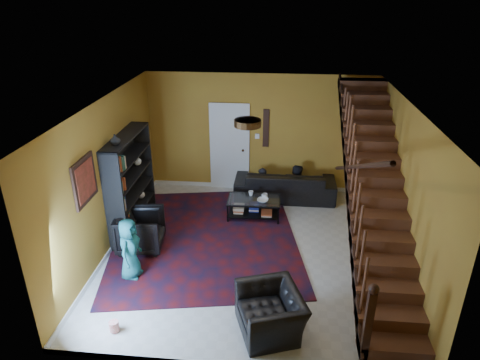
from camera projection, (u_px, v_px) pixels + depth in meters
The scene contains 21 objects.
floor at pixel (250, 251), 8.06m from camera, with size 5.50×5.50×0.00m, color beige.
room at pixel (194, 211), 9.36m from camera, with size 5.50×5.50×5.50m.
staircase at pixel (375, 189), 7.29m from camera, with size 0.95×5.02×3.18m.
bookshelf at pixel (131, 186), 8.41m from camera, with size 0.35×1.80×2.00m.
door at pixel (230, 148), 10.16m from camera, with size 0.82×0.05×2.05m, color silver.
framed_picture at pixel (85, 181), 6.74m from camera, with size 0.04×0.74×0.74m, color maroon.
wall_hanging at pixel (266, 128), 9.88m from camera, with size 0.14×0.03×0.90m, color black.
ceiling_fixture at pixel (248, 123), 6.20m from camera, with size 0.40×0.40×0.10m, color #3F2814.
rug at pixel (205, 237), 8.46m from camera, with size 3.52×4.02×0.02m, color #4C0D0F.
sofa at pixel (285, 184), 9.95m from camera, with size 2.32×0.91×0.68m, color black.
armchair_left at pixel (141, 230), 8.00m from camera, with size 0.81×0.84×0.76m, color black.
armchair_right at pixel (270, 312), 6.09m from camera, with size 0.97×0.85×0.63m, color black.
person_adult_a at pixel (262, 190), 10.13m from camera, with size 0.42×0.28×1.16m, color black.
person_adult_b at pixel (295, 190), 10.04m from camera, with size 0.61×0.48×1.25m, color black.
person_child at pixel (130, 249), 7.13m from camera, with size 0.54×0.35×1.10m, color #1B6869.
coffee_table at pixel (254, 207), 9.14m from camera, with size 1.12×0.66×0.43m.
cup_a at pixel (265, 196), 9.09m from camera, with size 0.13×0.13×0.10m, color #999999.
cup_b at pixel (251, 193), 9.21m from camera, with size 0.11×0.11×0.10m, color #999999.
bowl at pixel (263, 200), 8.95m from camera, with size 0.23×0.23×0.06m, color #999999.
vase at pixel (115, 140), 7.49m from camera, with size 0.18×0.18×0.19m, color #999999.
popcorn_bucket at pixel (114, 326), 6.14m from camera, with size 0.14×0.14×0.16m, color red.
Camera 1 is at (0.47, -6.77, 4.56)m, focal length 32.00 mm.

